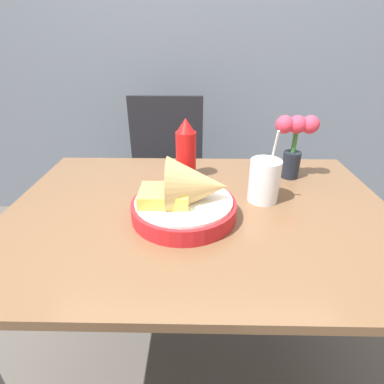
# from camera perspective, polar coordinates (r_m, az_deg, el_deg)

# --- Properties ---
(ground_plane) EXTENTS (12.00, 12.00, 0.00)m
(ground_plane) POSITION_cam_1_polar(r_m,az_deg,el_deg) (1.41, 1.04, -29.80)
(ground_plane) COLOR #4C4742
(wall_window) EXTENTS (7.00, 0.06, 2.60)m
(wall_window) POSITION_cam_1_polar(r_m,az_deg,el_deg) (2.03, 1.51, 30.78)
(wall_window) COLOR slate
(wall_window) RESTS_ON ground_plane
(dining_table) EXTENTS (1.13, 0.80, 0.74)m
(dining_table) POSITION_cam_1_polar(r_m,az_deg,el_deg) (0.94, 1.37, -8.46)
(dining_table) COLOR brown
(dining_table) RESTS_ON ground_plane
(chair_far_window) EXTENTS (0.40, 0.40, 0.91)m
(chair_far_window) POSITION_cam_1_polar(r_m,az_deg,el_deg) (1.66, -4.97, 4.61)
(chair_far_window) COLOR black
(chair_far_window) RESTS_ON ground_plane
(food_basket) EXTENTS (0.29, 0.29, 0.17)m
(food_basket) POSITION_cam_1_polar(r_m,az_deg,el_deg) (0.81, -0.69, -1.09)
(food_basket) COLOR red
(food_basket) RESTS_ON dining_table
(ketchup_bottle) EXTENTS (0.07, 0.07, 0.21)m
(ketchup_bottle) POSITION_cam_1_polar(r_m,az_deg,el_deg) (1.04, -1.17, 8.10)
(ketchup_bottle) COLOR red
(ketchup_bottle) RESTS_ON dining_table
(drink_cup) EXTENTS (0.09, 0.09, 0.23)m
(drink_cup) POSITION_cam_1_polar(r_m,az_deg,el_deg) (0.92, 13.57, 1.89)
(drink_cup) COLOR silver
(drink_cup) RESTS_ON dining_table
(flower_vase) EXTENTS (0.14, 0.06, 0.22)m
(flower_vase) POSITION_cam_1_polar(r_m,az_deg,el_deg) (1.08, 19.02, 9.51)
(flower_vase) COLOR black
(flower_vase) RESTS_ON dining_table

